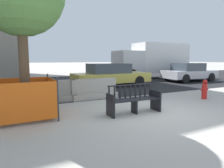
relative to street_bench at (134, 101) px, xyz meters
The scene contains 10 objects.
ground_plane 0.76m from the street_bench, 30.51° to the right, with size 200.00×200.00×0.00m, color #ADA89E.
street_asphalt 8.40m from the street_bench, 86.15° to the left, with size 120.00×12.00×0.01m, color black.
street_bench is the anchor object (origin of this frame).
jersey_barrier_centre 2.78m from the street_bench, 94.31° to the left, with size 2.02×0.73×0.84m.
jersey_barrier_left 3.49m from the street_bench, 125.03° to the left, with size 2.01×0.72×0.84m.
construction_fence 3.16m from the street_bench, 162.02° to the left, with size 1.52×1.52×1.19m.
car_taxi_near 6.33m from the street_bench, 69.64° to the left, with size 4.76×2.01×1.40m.
car_sedan_far 10.48m from the street_bench, 33.00° to the left, with size 4.20×2.11×1.38m.
delivery_truck 12.17m from the street_bench, 48.41° to the left, with size 6.87×2.52×3.05m.
fire_hydrant 3.95m from the street_bench, ahead, with size 0.40×0.22×0.82m.
Camera 1 is at (-3.95, -4.73, 1.67)m, focal length 32.00 mm.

